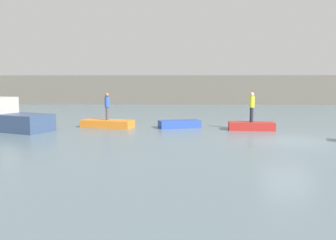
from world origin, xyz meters
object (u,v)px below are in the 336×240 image
person_blue_shirt (107,105)px  rowboat_red (251,126)px  motorboat (4,119)px  rowboat_orange (108,124)px  rowboat_blue (179,124)px  person_hiviz_shirt (252,105)px

person_blue_shirt → rowboat_red: bearing=-5.7°
motorboat → rowboat_red: (15.54, 0.51, -0.46)m
rowboat_orange → rowboat_blue: bearing=13.5°
rowboat_orange → person_blue_shirt: bearing=-76.8°
rowboat_blue → rowboat_red: (4.52, -0.95, 0.00)m
rowboat_blue → person_hiviz_shirt: size_ratio=1.45×
rowboat_blue → rowboat_red: rowboat_red is taller
rowboat_blue → person_blue_shirt: person_blue_shirt is taller
rowboat_red → person_blue_shirt: size_ratio=1.56×
person_hiviz_shirt → person_blue_shirt: bearing=174.3°
motorboat → person_blue_shirt: 6.44m
person_hiviz_shirt → rowboat_orange: bearing=174.3°
rowboat_blue → person_blue_shirt: bearing=162.9°
rowboat_orange → rowboat_blue: 4.79m
rowboat_orange → person_blue_shirt: person_blue_shirt is taller
rowboat_orange → rowboat_blue: same height
motorboat → person_blue_shirt: (6.23, 1.44, 0.79)m
rowboat_red → person_blue_shirt: bearing=178.3°
rowboat_red → rowboat_blue: bearing=172.1°
person_blue_shirt → rowboat_orange: bearing=90.0°
rowboat_blue → rowboat_orange: bearing=162.9°
rowboat_red → rowboat_orange: bearing=178.3°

